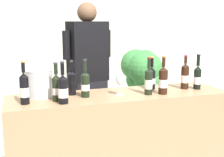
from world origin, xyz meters
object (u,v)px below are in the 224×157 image
object	(u,v)px
wine_bottle_2	(149,81)
wine_bottle_5	(85,84)
wine_bottle_7	(72,82)
potted_shrub	(144,73)
wine_bottle_0	(63,89)
wine_bottle_9	(163,80)
ice_bucket	(39,83)
wine_bottle_6	(24,88)
person_server	(88,86)
wine_glass	(120,80)
wine_bottle_3	(197,77)
wine_bottle_4	(152,78)
wine_bottle_8	(185,76)
wine_bottle_1	(56,87)

from	to	relation	value
wine_bottle_2	wine_bottle_5	size ratio (longest dim) A/B	1.02
wine_bottle_7	potted_shrub	xyz separation A→B (m)	(1.23, 1.17, -0.17)
wine_bottle_0	wine_bottle_9	size ratio (longest dim) A/B	0.98
wine_bottle_0	wine_bottle_5	world-z (taller)	wine_bottle_0
wine_bottle_0	ice_bucket	world-z (taller)	wine_bottle_0
wine_bottle_6	person_server	xyz separation A→B (m)	(0.69, 0.70, -0.17)
wine_bottle_7	person_server	bearing A→B (deg)	62.35
wine_bottle_7	wine_bottle_6	bearing A→B (deg)	-155.46
wine_bottle_2	person_server	bearing A→B (deg)	118.85
wine_bottle_6	wine_glass	size ratio (longest dim) A/B	1.70
wine_bottle_5	wine_bottle_7	world-z (taller)	wine_bottle_5
wine_bottle_3	ice_bucket	world-z (taller)	wine_bottle_3
wine_glass	potted_shrub	bearing A→B (deg)	58.09
wine_bottle_2	wine_bottle_3	bearing A→B (deg)	6.38
wine_bottle_9	potted_shrub	bearing A→B (deg)	72.88
wine_bottle_4	potted_shrub	bearing A→B (deg)	69.37
wine_bottle_5	wine_bottle_8	world-z (taller)	wine_bottle_5
wine_bottle_9	person_server	world-z (taller)	person_server
wine_bottle_4	wine_bottle_8	xyz separation A→B (m)	(0.32, -0.09, 0.01)
wine_bottle_6	person_server	size ratio (longest dim) A/B	0.20
wine_bottle_8	ice_bucket	size ratio (longest dim) A/B	1.36
ice_bucket	wine_bottle_3	bearing A→B (deg)	-5.66
wine_glass	wine_bottle_4	bearing A→B (deg)	20.87
wine_glass	wine_bottle_0	bearing A→B (deg)	-167.44
potted_shrub	wine_bottle_4	bearing A→B (deg)	-110.63
ice_bucket	person_server	size ratio (longest dim) A/B	0.14
wine_bottle_0	wine_bottle_5	bearing A→B (deg)	34.41
wine_bottle_2	wine_bottle_6	bearing A→B (deg)	179.31
wine_glass	wine_bottle_6	bearing A→B (deg)	-177.22
wine_bottle_4	ice_bucket	xyz separation A→B (m)	(-1.08, 0.01, 0.01)
wine_bottle_6	ice_bucket	size ratio (longest dim) A/B	1.44
wine_bottle_1	wine_bottle_5	size ratio (longest dim) A/B	0.97
wine_bottle_4	wine_bottle_8	bearing A→B (deg)	-15.18
wine_bottle_9	potted_shrub	world-z (taller)	wine_bottle_9
wine_bottle_6	person_server	distance (m)	1.00
potted_shrub	wine_bottle_8	bearing A→B (deg)	-95.57
wine_bottle_0	wine_bottle_3	bearing A→B (deg)	5.40
person_server	wine_bottle_8	bearing A→B (deg)	-35.88
wine_bottle_5	ice_bucket	bearing A→B (deg)	161.76
wine_bottle_0	wine_bottle_6	world-z (taller)	wine_bottle_6
wine_bottle_2	ice_bucket	world-z (taller)	wine_bottle_2
wine_bottle_9	wine_bottle_1	bearing A→B (deg)	177.50
wine_bottle_2	ice_bucket	size ratio (longest dim) A/B	1.40
wine_bottle_7	potted_shrub	world-z (taller)	wine_bottle_7
wine_bottle_3	wine_glass	distance (m)	0.81
wine_bottle_4	wine_bottle_9	size ratio (longest dim) A/B	0.91
person_server	wine_bottle_5	bearing A→B (deg)	-105.21
wine_bottle_8	wine_bottle_4	bearing A→B (deg)	164.82
wine_bottle_0	wine_bottle_2	distance (m)	0.79
wine_bottle_1	wine_glass	xyz separation A→B (m)	(0.57, 0.03, 0.02)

